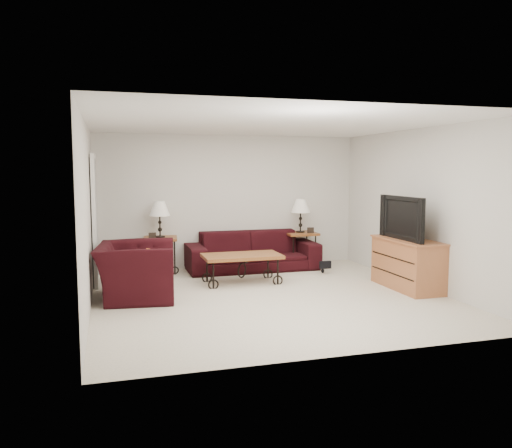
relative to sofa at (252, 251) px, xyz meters
The scene contains 20 objects.
ground 2.07m from the sofa, 98.80° to the right, with size 5.00×5.00×0.00m, color beige.
wall_back 1.06m from the sofa, 123.07° to the left, with size 5.00×0.02×2.50m, color silver.
wall_front 4.62m from the sofa, 93.96° to the right, with size 5.00×0.02×2.50m, color silver.
wall_left 3.58m from the sofa, 144.31° to the right, with size 0.02×5.00×2.50m, color silver.
wall_right 3.11m from the sofa, 42.72° to the right, with size 0.02×5.00×2.50m, color silver.
ceiling 2.96m from the sofa, 98.80° to the right, with size 5.00×5.00×0.00m, color white.
doorway 2.89m from the sofa, behind, with size 0.08×0.94×2.04m, color black.
sofa is the anchor object (origin of this frame).
side_table_left 1.68m from the sofa, behind, with size 0.59×0.59×0.65m, color brown.
side_table_right 1.03m from the sofa, 10.03° to the left, with size 0.59×0.59×0.64m, color brown.
lamp_left 1.79m from the sofa, behind, with size 0.37×0.37×0.65m, color black, non-canonical shape.
lamp_right 1.20m from the sofa, 10.03° to the left, with size 0.37×0.37×0.64m, color black, non-canonical shape.
photo_frame_left 1.85m from the sofa, behind, with size 0.13×0.02×0.11m, color black.
photo_frame_right 1.22m from the sofa, ahead, with size 0.13×0.02×0.11m, color black.
coffee_table 1.15m from the sofa, 114.39° to the right, with size 1.27×0.69×0.47m, color brown.
armchair 2.69m from the sofa, 144.37° to the right, with size 1.22×1.07×0.80m, color black.
throw_pillow 2.61m from the sofa, 141.55° to the right, with size 0.36×0.09×0.36m, color #C45019.
tv_stand 2.86m from the sofa, 47.96° to the right, with size 0.54×1.30×0.78m, color #A5603D.
television 2.95m from the sofa, 48.26° to the right, with size 1.16×0.15×0.67m, color black.
backpack 1.32m from the sofa, 30.06° to the right, with size 0.32×0.24×0.41m, color black.
Camera 1 is at (-2.23, -7.00, 1.86)m, focal length 35.89 mm.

